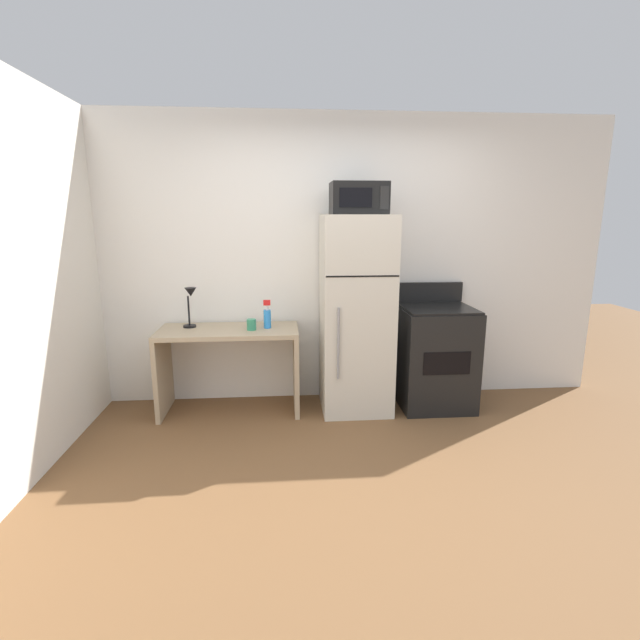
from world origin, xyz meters
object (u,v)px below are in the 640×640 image
spray_bottle (267,317)px  desk (229,353)px  coffee_mug (251,325)px  microwave (359,198)px  desk_lamp (190,301)px  refrigerator (356,315)px  oven_range (435,356)px

spray_bottle → desk: bearing=-178.9°
coffee_mug → microwave: microwave is taller
desk_lamp → spray_bottle: bearing=-6.2°
coffee_mug → refrigerator: (0.91, 0.03, 0.06)m
desk_lamp → oven_range: (2.17, -0.11, -0.52)m
refrigerator → oven_range: (0.73, -0.00, -0.39)m
desk_lamp → spray_bottle: 0.68m
desk → microwave: (1.11, -0.05, 1.32)m
desk_lamp → oven_range: bearing=-2.8°
refrigerator → microwave: bearing=-89.7°
desk → refrigerator: size_ratio=0.70×
spray_bottle → microwave: microwave is taller
desk → desk_lamp: bearing=166.3°
desk → coffee_mug: 0.34m
spray_bottle → refrigerator: bearing=-2.5°
coffee_mug → oven_range: size_ratio=0.09×
coffee_mug → microwave: size_ratio=0.21×
desk → oven_range: bearing=-0.8°
desk → refrigerator: refrigerator is taller
coffee_mug → desk_lamp: bearing=165.6°
microwave → spray_bottle: bearing=176.0°
desk_lamp → refrigerator: size_ratio=0.21×
desk_lamp → microwave: microwave is taller
refrigerator → desk_lamp: bearing=175.8°
refrigerator → oven_range: bearing=-0.1°
desk_lamp → desk: bearing=-13.7°
coffee_mug → oven_range: bearing=1.0°
coffee_mug → spray_bottle: bearing=25.1°
refrigerator → microwave: (0.00, -0.02, 0.99)m
refrigerator → microwave: microwave is taller
microwave → desk: bearing=177.5°
desk_lamp → oven_range: size_ratio=0.32×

